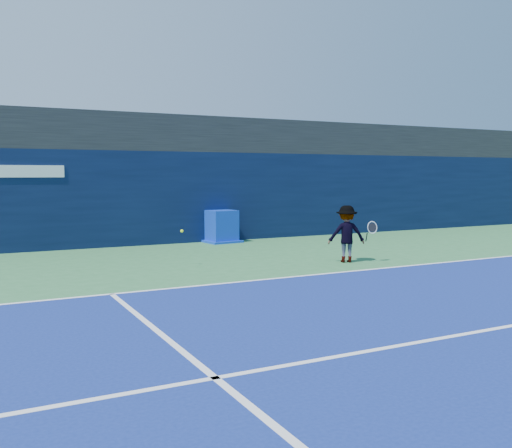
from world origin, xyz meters
name	(u,v)px	position (x,y,z in m)	size (l,w,h in m)	color
ground	(426,299)	(0.00, 0.00, 0.00)	(80.00, 80.00, 0.00)	#32713E
baseline	(331,273)	(0.00, 3.00, 0.01)	(24.00, 0.10, 0.01)	white
stadium_band	(196,137)	(0.00, 11.50, 3.60)	(36.00, 3.00, 1.20)	black
back_wall_assembly	(207,197)	(0.00, 10.50, 1.50)	(36.00, 1.03, 3.00)	black
equipment_cart	(221,228)	(0.19, 9.73, 0.49)	(1.24, 1.24, 1.07)	#0D30B8
tennis_player	(347,234)	(1.32, 4.25, 0.73)	(1.27, 0.89, 1.47)	white
tennis_ball	(182,231)	(-2.68, 5.56, 0.87)	(0.08, 0.08, 0.08)	#C0F11A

